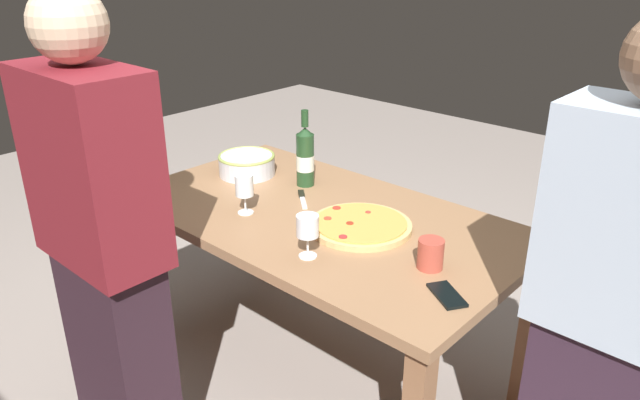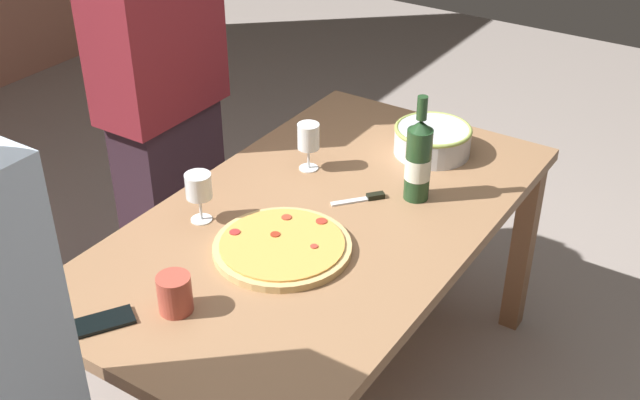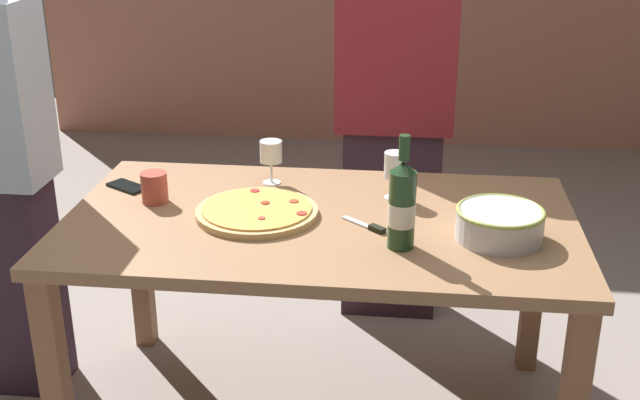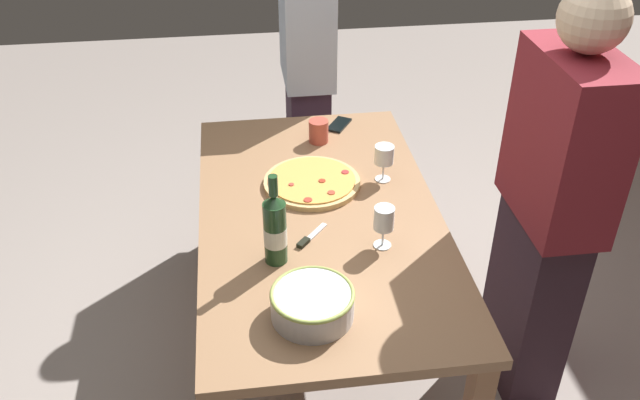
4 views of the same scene
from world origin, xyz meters
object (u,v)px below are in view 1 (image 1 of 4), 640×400
Objects in this scene: wine_glass_by_bottle at (308,227)px; wine_glass_near_pizza at (244,186)px; cup_amber at (431,254)px; dining_table at (320,235)px; person_guest_left at (612,321)px; cell_phone at (447,295)px; person_host at (105,251)px; serving_bowl at (247,164)px; pizza_knife at (302,197)px; pizza at (360,225)px; wine_bottle at (305,156)px.

wine_glass_near_pizza is at bearing -12.27° from wine_glass_by_bottle.
wine_glass_near_pizza reaches higher than cup_amber.
person_guest_left reaches higher than dining_table.
cell_phone is at bearing -179.43° from wine_glass_near_pizza.
serving_bowl is at bearing 34.93° from person_host.
pizza_knife is (-0.38, 0.03, -0.05)m from serving_bowl.
pizza is 0.93m from person_guest_left.
wine_bottle reaches higher than cup_amber.
wine_glass_near_pizza is at bearing 94.63° from wine_bottle.
serving_bowl is 1.80× the size of cell_phone.
serving_bowl is at bearing -8.55° from cup_amber.
cell_phone is (-0.48, -0.10, -0.11)m from wine_glass_by_bottle.
person_guest_left is (-1.38, 0.27, -0.06)m from wine_bottle.
pizza reaches higher than pizza_knife.
dining_table is at bearing 1.58° from pizza.
cup_amber reaches higher than serving_bowl.
wine_glass_by_bottle reaches higher than cup_amber.
serving_bowl is at bearing -1.86° from person_guest_left.
wine_glass_by_bottle is at bearing 134.32° from wine_bottle.
dining_table is 0.23m from pizza.
serving_bowl is at bearing -5.07° from pizza_knife.
serving_bowl reaches higher than cell_phone.
wine_bottle is at bearing -21.50° from pizza.
wine_glass_by_bottle is at bearing 136.12° from pizza_knife.
person_host reaches higher than pizza_knife.
wine_glass_by_bottle is (-0.46, 0.47, -0.02)m from wine_bottle.
dining_table is at bearing 169.91° from serving_bowl.
person_host is 1.51m from person_guest_left.
cup_amber is at bearing 81.86° from cell_phone.
dining_table is 0.36m from wine_glass_near_pizza.
pizza_knife is (-0.10, 0.12, -0.13)m from wine_bottle.
dining_table is 0.40m from wine_glass_by_bottle.
wine_bottle is 1.41m from person_guest_left.
cup_amber is 0.72m from pizza_knife.
pizza is 1.14× the size of wine_bottle.
pizza_knife is (0.71, -0.13, -0.04)m from cup_amber.
wine_glass_near_pizza is 0.10× the size of person_host.
wine_bottle is 0.38m from wine_glass_near_pizza.
wine_glass_near_pizza is 1.36m from person_guest_left.
wine_glass_by_bottle is at bearing 125.47° from dining_table.
cell_phone is (-0.49, 0.19, -0.01)m from pizza.
pizza is 2.68× the size of cell_phone.
cup_amber is at bearing 171.45° from serving_bowl.
person_guest_left is (-1.33, -0.71, -0.01)m from person_host.
cup_amber is 0.18m from cell_phone.
cup_amber reaches higher than pizza_knife.
person_host is (-0.02, 0.61, -0.04)m from wine_glass_near_pizza.
cup_amber is (-0.35, -0.22, -0.06)m from wine_glass_by_bottle.
wine_glass_near_pizza is 1.11× the size of cell_phone.
dining_table is 10.43× the size of wine_glass_by_bottle.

